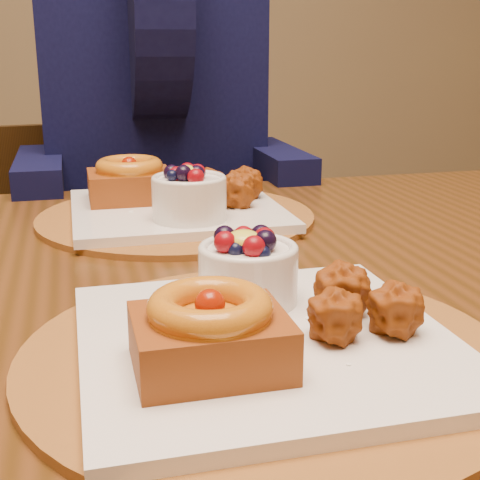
% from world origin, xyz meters
% --- Properties ---
extents(dining_table, '(1.60, 0.90, 0.76)m').
position_xyz_m(dining_table, '(0.07, 0.09, 0.68)').
color(dining_table, '#3B230A').
rests_on(dining_table, ground).
extents(place_setting_near, '(0.38, 0.38, 0.08)m').
position_xyz_m(place_setting_near, '(0.07, -0.12, 0.78)').
color(place_setting_near, brown).
rests_on(place_setting_near, dining_table).
extents(place_setting_far, '(0.38, 0.38, 0.09)m').
position_xyz_m(place_setting_far, '(0.07, 0.31, 0.78)').
color(place_setting_far, brown).
rests_on(place_setting_far, dining_table).
extents(chair_far, '(0.44, 0.44, 0.82)m').
position_xyz_m(chair_far, '(-0.09, 0.86, 0.45)').
color(chair_far, black).
rests_on(chair_far, ground).
extents(diner, '(0.51, 0.49, 0.83)m').
position_xyz_m(diner, '(0.10, 0.75, 0.89)').
color(diner, black).
rests_on(diner, ground).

